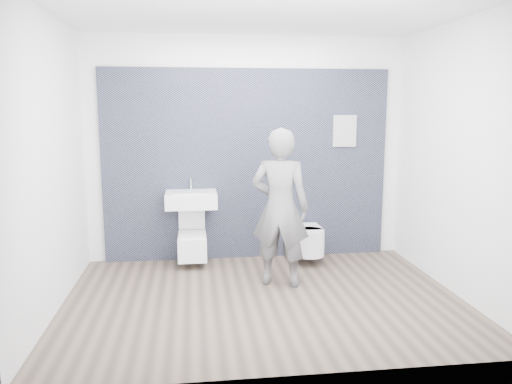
{
  "coord_description": "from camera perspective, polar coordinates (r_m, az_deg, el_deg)",
  "views": [
    {
      "loc": [
        -0.69,
        -4.78,
        1.92
      ],
      "look_at": [
        0.0,
        0.6,
        1.0
      ],
      "focal_mm": 35.0,
      "sensor_mm": 36.0,
      "label": 1
    }
  ],
  "objects": [
    {
      "name": "tile_wall",
      "position": [
        6.58,
        -0.97,
        -7.35
      ],
      "size": [
        3.6,
        0.06,
        2.4
      ],
      "primitive_type": "cube",
      "color": "black",
      "rests_on": "ground"
    },
    {
      "name": "toilet_rounded",
      "position": [
        6.3,
        5.94,
        -5.5
      ],
      "size": [
        0.36,
        0.61,
        0.33
      ],
      "color": "white",
      "rests_on": "ground"
    },
    {
      "name": "ground",
      "position": [
        5.2,
        0.86,
        -12.05
      ],
      "size": [
        4.0,
        4.0,
        0.0
      ],
      "primitive_type": "plane",
      "color": "brown",
      "rests_on": "ground"
    },
    {
      "name": "visitor",
      "position": [
        5.37,
        2.77,
        -1.81
      ],
      "size": [
        0.73,
        0.6,
        1.71
      ],
      "primitive_type": "imported",
      "rotation": [
        0.0,
        0.0,
        2.79
      ],
      "color": "slate",
      "rests_on": "ground"
    },
    {
      "name": "info_placard",
      "position": [
        6.78,
        9.69,
        -6.97
      ],
      "size": [
        0.3,
        0.03,
        0.4
      ],
      "primitive_type": "cube",
      "color": "white",
      "rests_on": "ground"
    },
    {
      "name": "toilet_square",
      "position": [
        6.2,
        -7.3,
        -5.93
      ],
      "size": [
        0.34,
        0.5,
        0.67
      ],
      "color": "white",
      "rests_on": "ground"
    },
    {
      "name": "washbasin",
      "position": [
        6.09,
        -7.41,
        -0.8
      ],
      "size": [
        0.61,
        0.46,
        0.46
      ],
      "color": "white",
      "rests_on": "ground"
    },
    {
      "name": "room_shell",
      "position": [
        4.83,
        0.91,
        7.48
      ],
      "size": [
        4.0,
        4.0,
        4.0
      ],
      "color": "white",
      "rests_on": "ground"
    }
  ]
}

